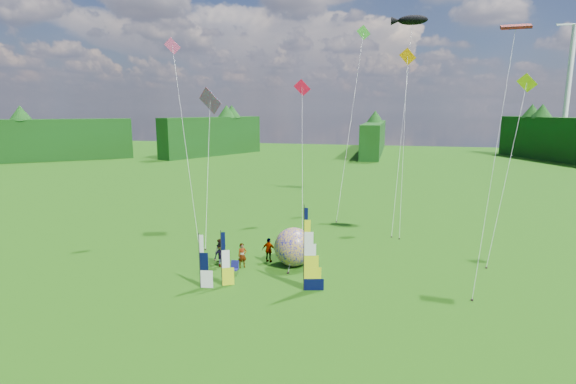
% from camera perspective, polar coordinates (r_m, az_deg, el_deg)
% --- Properties ---
extents(ground, '(220.00, 220.00, 0.00)m').
position_cam_1_polar(ground, '(24.82, 0.08, -14.38)').
color(ground, '#28520F').
rests_on(ground, ground).
extents(treeline_ring, '(210.00, 210.00, 8.00)m').
position_cam_1_polar(treeline_ring, '(23.41, 0.08, -5.47)').
color(treeline_ring, '#104111').
rests_on(treeline_ring, ground).
extents(turbine_right, '(8.00, 1.20, 30.00)m').
position_cam_1_polar(turbine_right, '(130.18, 32.00, 11.00)').
color(turbine_right, silver).
rests_on(turbine_right, ground).
extents(feather_banner_main, '(1.32, 0.43, 4.95)m').
position_cam_1_polar(feather_banner_main, '(25.99, 2.03, -7.35)').
color(feather_banner_main, black).
rests_on(feather_banner_main, ground).
extents(side_banner_left, '(0.89, 0.48, 3.32)m').
position_cam_1_polar(side_banner_left, '(27.19, -8.46, -8.45)').
color(side_banner_left, '#CBD811').
rests_on(side_banner_left, ground).
extents(side_banner_far, '(0.97, 0.23, 3.26)m').
position_cam_1_polar(side_banner_far, '(27.14, -11.16, -8.64)').
color(side_banner_far, white).
rests_on(side_banner_far, ground).
extents(bol_inflatable, '(3.31, 3.31, 2.62)m').
position_cam_1_polar(bol_inflatable, '(30.37, 0.71, -6.98)').
color(bol_inflatable, '#000297').
rests_on(bol_inflatable, ground).
extents(spectator_a, '(0.72, 0.70, 1.67)m').
position_cam_1_polar(spectator_a, '(30.30, -5.83, -8.02)').
color(spectator_a, '#66594C').
rests_on(spectator_a, ground).
extents(spectator_b, '(0.93, 0.83, 1.74)m').
position_cam_1_polar(spectator_b, '(31.16, -8.61, -7.50)').
color(spectator_b, '#66594C').
rests_on(spectator_b, ground).
extents(spectator_c, '(1.00, 1.11, 1.69)m').
position_cam_1_polar(spectator_c, '(30.64, -8.48, -7.85)').
color(spectator_c, '#66594C').
rests_on(spectator_c, ground).
extents(spectator_d, '(1.05, 0.54, 1.71)m').
position_cam_1_polar(spectator_d, '(31.17, -2.44, -7.40)').
color(spectator_d, '#66594C').
rests_on(spectator_d, ground).
extents(camp_chair, '(0.57, 0.57, 0.94)m').
position_cam_1_polar(camp_chair, '(29.11, -6.88, -9.60)').
color(camp_chair, '#121350').
rests_on(camp_chair, ground).
extents(kite_whale, '(9.32, 15.82, 20.77)m').
position_cam_1_polar(kite_whale, '(42.69, 14.46, 10.13)').
color(kite_whale, black).
rests_on(kite_whale, ground).
extents(kite_rainbow_delta, '(9.92, 13.70, 13.17)m').
position_cam_1_polar(kite_rainbow_delta, '(37.48, -10.18, 4.46)').
color(kite_rainbow_delta, '#E80700').
rests_on(kite_rainbow_delta, ground).
extents(kite_parafoil, '(8.47, 11.66, 17.26)m').
position_cam_1_polar(kite_parafoil, '(29.13, 24.97, 5.97)').
color(kite_parafoil, '#B01D17').
rests_on(kite_parafoil, ground).
extents(small_kite_red, '(6.70, 11.38, 13.71)m').
position_cam_1_polar(small_kite_red, '(39.40, 1.83, 5.30)').
color(small_kite_red, red).
rests_on(small_kite_red, ground).
extents(small_kite_orange, '(3.66, 9.25, 16.26)m').
position_cam_1_polar(small_kite_orange, '(39.62, 14.51, 6.85)').
color(small_kite_orange, orange).
rests_on(small_kite_orange, ground).
extents(small_kite_yellow, '(7.35, 10.45, 13.55)m').
position_cam_1_polar(small_kite_yellow, '(35.33, 26.21, 3.48)').
color(small_kite_yellow, '#F6FF0A').
rests_on(small_kite_yellow, ground).
extents(small_kite_pink, '(8.64, 9.58, 16.54)m').
position_cam_1_polar(small_kite_pink, '(35.47, -12.93, 6.75)').
color(small_kite_pink, '#FD4690').
rests_on(small_kite_pink, ground).
extents(small_kite_green, '(7.66, 12.54, 19.59)m').
position_cam_1_polar(small_kite_green, '(45.55, 8.00, 9.62)').
color(small_kite_green, green).
rests_on(small_kite_green, ground).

